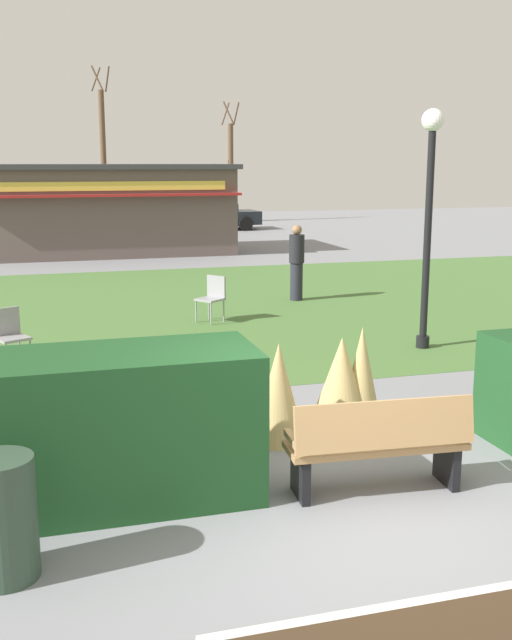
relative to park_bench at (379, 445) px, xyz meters
The scene contains 18 objects.
ground_plane 0.79m from the park_bench, 134.52° to the right, with size 80.00×80.00×0.00m, color slate.
lawn_patch 9.52m from the park_bench, 92.65° to the left, with size 36.00×12.00×0.01m, color #446B33.
park_bench is the anchor object (origin of this frame).
hedge_left 2.40m from the park_bench, 167.19° to the left, with size 2.52×1.10×1.40m, color #19421E.
ornamental_grass_behind_left 1.61m from the park_bench, 107.60° to the left, with size 0.60×0.60×1.13m, color tan.
ornamental_grass_behind_right 1.53m from the park_bench, 72.35° to the left, with size 0.54×0.54×1.27m, color tan.
ornamental_grass_behind_center 1.49m from the park_bench, 81.17° to the left, with size 0.80×0.80×1.16m, color tan.
ornamental_grass_behind_far 2.11m from the park_bench, 142.60° to the left, with size 0.68×0.68×1.30m, color tan.
lamppost_mid 6.22m from the park_bench, 57.63° to the left, with size 0.36×0.36×3.88m.
trash_bin 3.36m from the park_bench, behind, with size 0.52×0.52×0.95m, color #2D4233.
food_kiosk 19.92m from the park_bench, 92.49° to the left, with size 8.87×4.02×2.98m.
cafe_chair_east 6.63m from the park_bench, 121.20° to the left, with size 0.59×0.59×0.89m.
cafe_chair_center 8.03m from the park_bench, 88.17° to the left, with size 0.62×0.62×0.89m.
person_strolling 10.09m from the park_bench, 75.23° to the left, with size 0.34×0.34×1.69m.
parked_car_center_slot 27.76m from the park_bench, 89.08° to the left, with size 4.22×2.09×1.20m.
parked_car_east_slot 28.15m from the park_bench, 80.37° to the left, with size 4.28×2.21×1.20m.
tree_left_bg 31.36m from the park_bench, 89.54° to the left, with size 0.91×0.96×7.42m.
tree_right_bg 32.83m from the park_bench, 78.18° to the left, with size 0.91×0.96×6.01m.
Camera 1 is at (-2.48, -5.58, 3.05)m, focal length 42.30 mm.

